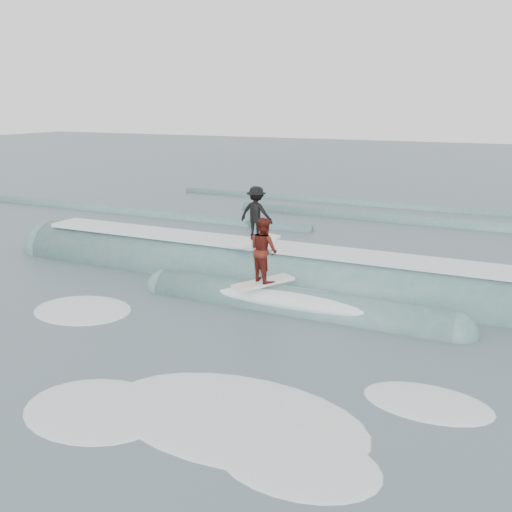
% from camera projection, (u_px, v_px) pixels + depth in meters
% --- Properties ---
extents(ground, '(160.00, 160.00, 0.00)m').
position_uv_depth(ground, '(162.00, 352.00, 13.84)').
color(ground, '#3C4D58').
rests_on(ground, ground).
extents(breaking_wave, '(21.53, 3.99, 2.43)m').
position_uv_depth(breaking_wave, '(272.00, 283.00, 18.96)').
color(breaking_wave, '#3B6363').
rests_on(breaking_wave, ground).
extents(surfer_black, '(1.19, 2.07, 1.90)m').
position_uv_depth(surfer_black, '(256.00, 215.00, 19.00)').
color(surfer_black, silver).
rests_on(surfer_black, ground).
extents(surfer_red, '(1.42, 2.03, 2.01)m').
position_uv_depth(surfer_red, '(264.00, 252.00, 16.71)').
color(surfer_red, silver).
rests_on(surfer_red, ground).
extents(whitewater, '(12.78, 6.38, 0.10)m').
position_uv_depth(whitewater, '(194.00, 388.00, 12.08)').
color(whitewater, white).
rests_on(whitewater, ground).
extents(far_swells, '(38.59, 8.65, 0.80)m').
position_uv_depth(far_swells, '(310.00, 216.00, 30.33)').
color(far_swells, '#3B6363').
rests_on(far_swells, ground).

